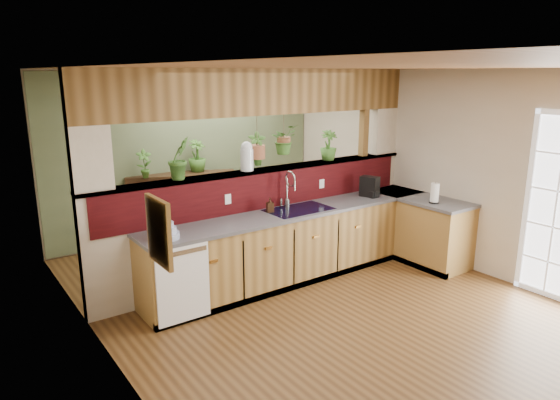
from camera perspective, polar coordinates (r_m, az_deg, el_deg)
ground at (r=5.68m, az=6.21°, el=-12.41°), size 4.60×7.00×0.01m
ceiling at (r=5.08m, az=7.02°, el=14.81°), size 4.60×7.00×0.01m
wall_back at (r=8.12m, az=-10.24°, el=5.24°), size 4.60×0.02×2.60m
wall_left at (r=4.11m, az=-18.04°, el=-4.06°), size 0.02×7.00×2.60m
wall_right at (r=6.96m, az=20.83°, el=3.04°), size 0.02×7.00×2.60m
pass_through_partition at (r=6.31m, az=-1.45°, el=1.89°), size 4.60×0.21×2.60m
pass_through_ledge at (r=6.26m, az=-1.70°, el=3.46°), size 4.60×0.21×0.04m
header_beam at (r=6.15m, az=-1.77°, el=12.24°), size 4.60×0.15×0.55m
sage_backwall at (r=8.10m, az=-10.18°, el=5.22°), size 4.55×0.02×2.55m
countertop at (r=6.63m, az=6.74°, el=-4.26°), size 4.14×1.52×0.90m
dishwasher at (r=5.26m, az=-10.99°, el=-9.40°), size 0.58×0.03×0.82m
navy_sink at (r=6.23m, az=2.17°, el=-1.78°), size 0.82×0.50×0.18m
framed_print at (r=3.32m, az=-13.64°, el=-3.54°), size 0.04×0.35×0.45m
faucet at (r=6.24m, az=1.00°, el=1.41°), size 0.21×0.21×0.47m
dish_stack at (r=5.23m, az=-13.02°, el=-3.49°), size 0.29×0.29×0.26m
soap_dispenser at (r=6.06m, az=-1.16°, el=-0.58°), size 0.10×0.10×0.18m
coffee_maker at (r=6.94m, az=10.25°, el=1.43°), size 0.15×0.25×0.28m
paper_towel at (r=6.79m, az=17.26°, el=0.72°), size 0.13×0.13×0.28m
glass_jar at (r=6.08m, az=-3.82°, el=5.02°), size 0.16×0.16×0.36m
ledge_plant_left at (r=5.66m, az=-11.44°, el=4.69°), size 0.31×0.28×0.48m
ledge_plant_right at (r=6.85m, az=5.56°, el=6.24°), size 0.30×0.30×0.41m
hanging_plant_a at (r=6.13m, az=-2.64°, el=7.09°), size 0.26×0.23×0.54m
hanging_plant_b at (r=6.34m, az=0.43°, el=8.34°), size 0.38×0.35×0.48m
shelving_console at (r=7.94m, az=-11.01°, el=-0.90°), size 1.69×1.07×1.10m
shelf_plant_a at (r=7.57m, az=-15.25°, el=4.02°), size 0.25×0.19×0.42m
shelf_plant_b at (r=7.89m, az=-9.47°, el=5.01°), size 0.33×0.33×0.50m
floor_plant at (r=7.86m, az=1.02°, el=-1.42°), size 0.80×0.71×0.83m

